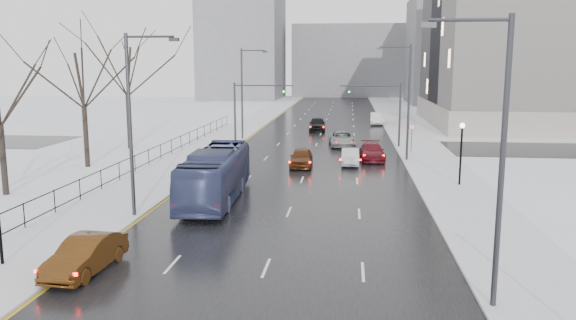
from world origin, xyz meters
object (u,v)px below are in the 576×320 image
(bus, at_px, (216,175))
(sedan_right_cross, at_px, (342,139))
(streetlight_l_near, at_px, (134,116))
(streetlight_l_far, at_px, (244,89))
(streetlight_r_near, at_px, (496,149))
(sedan_right_near, at_px, (350,157))
(no_uturn_sign, at_px, (412,130))
(sedan_right_distant, at_px, (377,119))
(mast_signal_left, at_px, (245,106))
(sedan_center_near, at_px, (301,158))
(tree_park_d, at_px, (88,168))
(streetlight_r_mid, at_px, (406,97))
(sedan_center_far, at_px, (317,124))
(sedan_left_near, at_px, (86,255))
(sedan_right_far, at_px, (372,152))
(tree_park_c, at_px, (6,196))
(mast_signal_right, at_px, (389,107))
(lamppost_r_mid, at_px, (461,145))
(tree_park_e, at_px, (130,149))

(bus, bearing_deg, sedan_right_cross, 70.08)
(streetlight_l_near, bearing_deg, streetlight_l_far, 90.00)
(streetlight_r_near, height_order, sedan_right_near, streetlight_r_near)
(no_uturn_sign, bearing_deg, streetlight_l_near, -125.89)
(no_uturn_sign, bearing_deg, sedan_right_distant, 94.45)
(mast_signal_left, bearing_deg, sedan_center_near, -59.84)
(tree_park_d, relative_size, no_uturn_sign, 4.63)
(streetlight_r_mid, bearing_deg, sedan_center_far, 112.47)
(mast_signal_left, bearing_deg, sedan_right_cross, 1.47)
(tree_park_d, height_order, streetlight_l_far, streetlight_l_far)
(sedan_center_far, bearing_deg, streetlight_l_far, -131.82)
(sedan_center_near, bearing_deg, streetlight_r_near, -73.23)
(tree_park_d, distance_m, sedan_left_near, 24.65)
(tree_park_d, relative_size, sedan_right_far, 2.45)
(streetlight_r_near, bearing_deg, streetlight_l_far, 111.25)
(tree_park_c, relative_size, sedan_left_near, 2.57)
(tree_park_c, xyz_separation_m, sedan_right_far, (23.90, 16.09, 0.78))
(sedan_right_cross, bearing_deg, streetlight_l_far, 155.45)
(sedan_right_cross, bearing_deg, tree_park_d, -150.69)
(tree_park_d, relative_size, sedan_center_near, 2.79)
(sedan_right_cross, bearing_deg, streetlight_l_near, -116.53)
(streetlight_r_mid, relative_size, mast_signal_right, 1.54)
(mast_signal_right, height_order, no_uturn_sign, mast_signal_right)
(streetlight_r_near, xyz_separation_m, no_uturn_sign, (1.03, 34.00, -3.32))
(sedan_right_far, bearing_deg, streetlight_r_near, -86.85)
(tree_park_c, bearing_deg, lamppost_r_mid, 11.50)
(streetlight_l_near, distance_m, sedan_right_cross, 30.65)
(streetlight_l_near, distance_m, mast_signal_left, 28.05)
(tree_park_c, bearing_deg, sedan_center_near, 34.24)
(sedan_right_near, height_order, sedan_right_cross, sedan_right_cross)
(streetlight_l_near, distance_m, sedan_left_near, 9.61)
(tree_park_e, relative_size, sedan_right_cross, 2.47)
(streetlight_r_near, bearing_deg, sedan_center_far, 99.73)
(streetlight_r_mid, xyz_separation_m, lamppost_r_mid, (2.83, -10.00, -2.67))
(mast_signal_left, bearing_deg, sedan_right_distant, 56.22)
(no_uturn_sign, relative_size, sedan_center_far, 0.54)
(mast_signal_right, bearing_deg, tree_park_c, -137.10)
(streetlight_l_near, bearing_deg, sedan_left_near, -83.31)
(streetlight_l_near, bearing_deg, lamppost_r_mid, 27.55)
(streetlight_r_near, relative_size, streetlight_l_near, 1.00)
(tree_park_c, relative_size, no_uturn_sign, 4.26)
(streetlight_l_near, distance_m, sedan_center_near, 18.60)
(lamppost_r_mid, relative_size, mast_signal_right, 0.66)
(tree_park_d, relative_size, tree_park_e, 0.93)
(streetlight_l_far, xyz_separation_m, no_uturn_sign, (17.37, -8.00, -3.32))
(streetlight_r_mid, distance_m, sedan_center_near, 10.60)
(streetlight_l_near, xyz_separation_m, sedan_center_near, (7.67, 16.25, -4.81))
(tree_park_c, relative_size, sedan_right_cross, 2.10)
(lamppost_r_mid, bearing_deg, sedan_center_near, 151.47)
(bus, bearing_deg, sedan_right_near, 55.39)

